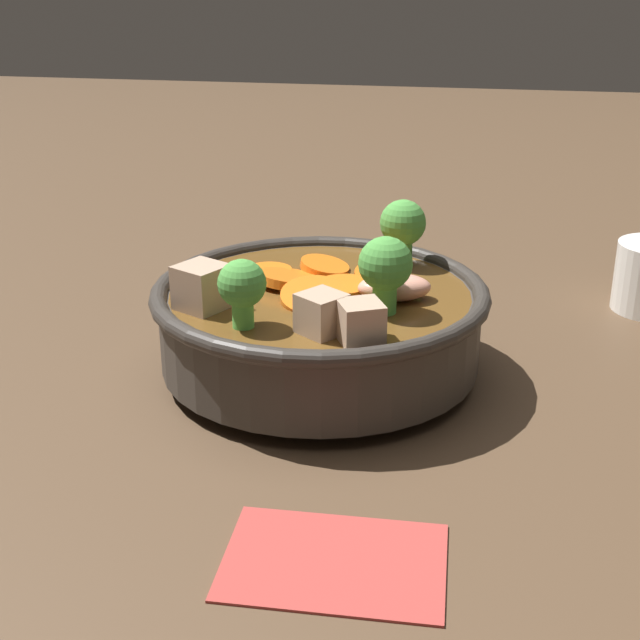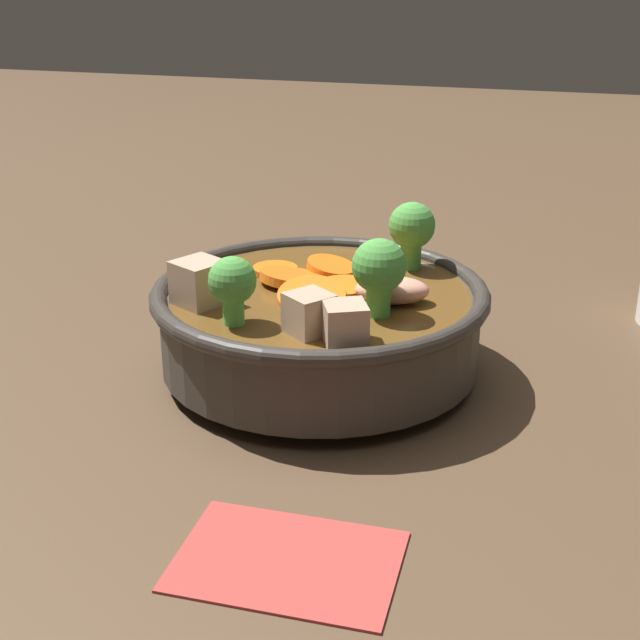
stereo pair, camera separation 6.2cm
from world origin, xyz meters
TOP-DOWN VIEW (x-y plane):
  - ground_plane at (0.00, 0.00)m, footprint 3.00×3.00m
  - stirfry_bowl at (0.00, -0.00)m, footprint 0.23×0.23m
  - side_saucer at (-0.06, 0.20)m, footprint 0.14×0.14m
  - napkin at (0.05, -0.21)m, footprint 0.11×0.08m

SIDE VIEW (x-z plane):
  - ground_plane at x=0.00m, z-range 0.00..0.00m
  - napkin at x=0.05m, z-range 0.00..0.00m
  - side_saucer at x=-0.06m, z-range 0.00..0.01m
  - stirfry_bowl at x=0.00m, z-range -0.01..0.10m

